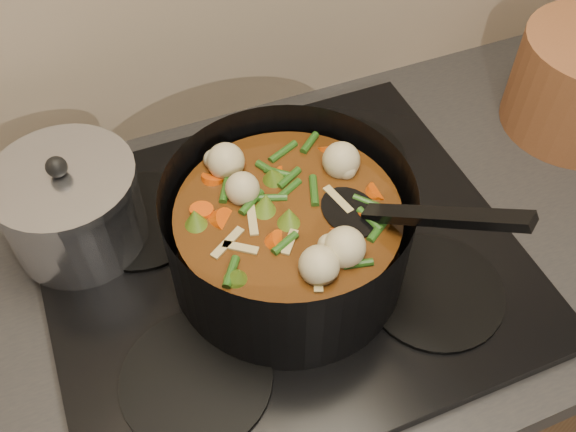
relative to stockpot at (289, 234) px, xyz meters
name	(u,v)px	position (x,y,z in m)	size (l,w,h in m)	color
counter	(283,400)	(0.00, 0.02, -0.54)	(2.64, 0.64, 0.91)	brown
stovetop	(282,258)	(0.00, 0.02, -0.08)	(0.62, 0.54, 0.03)	black
stockpot	(289,234)	(0.00, 0.00, 0.00)	(0.40, 0.40, 0.22)	black
saucepan	(72,207)	(-0.24, 0.15, -0.01)	(0.19, 0.19, 0.15)	silver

